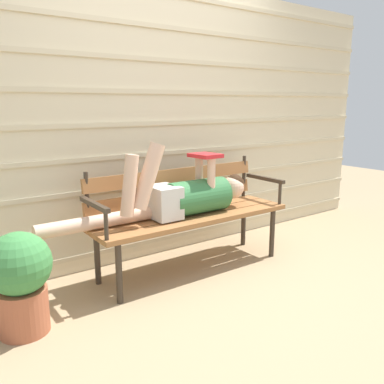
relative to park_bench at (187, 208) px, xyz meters
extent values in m
plane|color=tan|center=(0.00, -0.20, -0.50)|extent=(12.00, 12.00, 0.00)
cube|color=beige|center=(0.00, 0.44, 0.66)|extent=(5.35, 0.06, 2.33)
cube|color=beige|center=(0.00, 0.40, -0.37)|extent=(5.35, 0.02, 0.04)
cube|color=beige|center=(0.00, 0.40, -0.11)|extent=(5.35, 0.02, 0.04)
cube|color=beige|center=(0.00, 0.40, 0.15)|extent=(5.35, 0.02, 0.04)
cube|color=beige|center=(0.00, 0.40, 0.41)|extent=(5.35, 0.02, 0.04)
cube|color=beige|center=(0.00, 0.40, 0.66)|extent=(5.35, 0.02, 0.04)
cube|color=beige|center=(0.00, 0.40, 0.92)|extent=(5.35, 0.02, 0.04)
cube|color=beige|center=(0.00, 0.40, 1.18)|extent=(5.35, 0.02, 0.04)
cube|color=beige|center=(0.00, 0.40, 1.44)|extent=(5.35, 0.02, 0.04)
cube|color=#9E6638|center=(0.00, -0.23, -0.05)|extent=(1.67, 0.15, 0.04)
cube|color=#9E6638|center=(0.00, -0.07, -0.05)|extent=(1.67, 0.15, 0.04)
cube|color=#9E6638|center=(0.00, 0.09, -0.05)|extent=(1.67, 0.15, 0.04)
cube|color=#9E6638|center=(0.00, 0.16, 0.07)|extent=(1.61, 0.05, 0.11)
cube|color=#9E6638|center=(0.00, 0.16, 0.25)|extent=(1.61, 0.05, 0.11)
cylinder|color=#382D23|center=(-0.77, 0.16, 0.16)|extent=(0.03, 0.03, 0.38)
cylinder|color=#382D23|center=(0.77, 0.16, 0.16)|extent=(0.03, 0.03, 0.38)
cylinder|color=#382D23|center=(-0.74, -0.25, -0.28)|extent=(0.04, 0.04, 0.43)
cylinder|color=#382D23|center=(0.74, -0.25, -0.28)|extent=(0.04, 0.04, 0.43)
cylinder|color=#382D23|center=(-0.74, 0.12, -0.28)|extent=(0.04, 0.04, 0.43)
cylinder|color=#382D23|center=(0.74, 0.12, -0.28)|extent=(0.04, 0.04, 0.43)
cube|color=#382D23|center=(-0.81, -0.07, 0.17)|extent=(0.04, 0.45, 0.03)
cylinder|color=#382D23|center=(-0.81, -0.25, 0.07)|extent=(0.03, 0.03, 0.20)
cube|color=#382D23|center=(0.81, -0.07, 0.17)|extent=(0.04, 0.45, 0.03)
cylinder|color=#382D23|center=(0.81, -0.25, 0.07)|extent=(0.03, 0.03, 0.20)
cylinder|color=#33703D|center=(0.05, -0.07, 0.10)|extent=(0.51, 0.27, 0.27)
cube|color=silver|center=(-0.26, -0.07, 0.10)|extent=(0.20, 0.26, 0.24)
sphere|color=beige|center=(0.43, -0.07, 0.13)|extent=(0.19, 0.19, 0.19)
sphere|color=#382314|center=(0.45, -0.07, 0.17)|extent=(0.16, 0.16, 0.16)
cylinder|color=beige|center=(-0.42, -0.13, 0.32)|extent=(0.27, 0.11, 0.48)
cylinder|color=beige|center=(-0.57, -0.13, 0.28)|extent=(0.15, 0.09, 0.44)
cylinder|color=beige|center=(-0.77, -0.01, 0.02)|extent=(0.86, 0.10, 0.10)
cylinder|color=beige|center=(0.13, -0.15, 0.26)|extent=(0.06, 0.06, 0.31)
cylinder|color=beige|center=(0.13, 0.01, 0.26)|extent=(0.06, 0.06, 0.31)
cube|color=red|center=(0.13, -0.07, 0.43)|extent=(0.18, 0.25, 0.04)
cylinder|color=#AD5B3D|center=(-1.35, -0.25, -0.36)|extent=(0.29, 0.29, 0.27)
sphere|color=#3D8442|center=(-1.35, -0.25, -0.07)|extent=(0.37, 0.37, 0.37)
camera|label=1|loc=(-1.81, -2.59, 0.83)|focal=37.74mm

